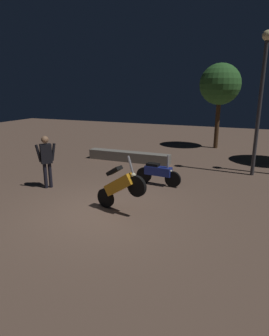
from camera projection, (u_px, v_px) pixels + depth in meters
The scene contains 7 objects.
ground_plane at pixel (99, 213), 7.88m from camera, with size 40.00×40.00×0.00m, color brown.
motorcycle_orange_foreground at pixel (120, 186), 7.74m from camera, with size 1.63×0.54×1.63m.
motorcycle_blue_parked_left at pixel (158, 173), 10.06m from camera, with size 1.66×0.39×1.11m.
person_rider_beside at pixel (46, 157), 9.59m from camera, with size 0.51×0.56×1.79m.
streetlamp_near at pixel (262, 88), 10.45m from camera, with size 0.36×0.36×5.25m.
tree_center_bg at pixel (220, 85), 15.59m from camera, with size 2.21×2.21×4.62m.
planter_wall_low at pixel (129, 156), 13.41m from camera, with size 3.95×0.50×0.45m.
Camera 1 is at (3.67, -6.34, 3.28)m, focal length 30.76 mm.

